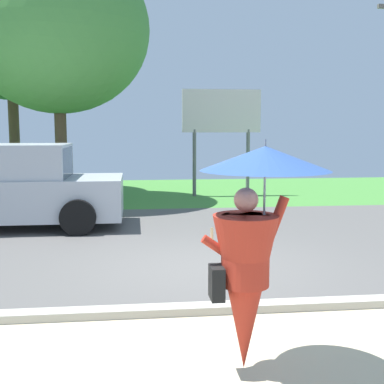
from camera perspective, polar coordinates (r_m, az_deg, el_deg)
The scene contains 6 objects.
ground_plane at distance 11.04m, azimuth -1.04°, elevation -4.66°, with size 40.00×22.00×0.20m.
monk_pedestrian at distance 4.59m, azimuth 6.72°, elevation -6.02°, with size 1.17×1.17×2.13m.
pickup_truck at distance 11.98m, azimuth -20.34°, elevation 0.28°, with size 5.20×2.28×1.88m.
roadside_billboard at distance 16.65m, azimuth 3.39°, elevation 8.33°, with size 2.60×0.12×3.50m.
tree_left_far at distance 16.26m, azimuth -15.07°, elevation 17.44°, with size 5.52×5.52×7.69m.
tree_right_mid at distance 19.08m, azimuth -20.01°, elevation 16.69°, with size 5.07×5.07×7.82m.
Camera 1 is at (-1.03, -7.80, 2.22)m, focal length 46.88 mm.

